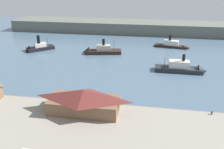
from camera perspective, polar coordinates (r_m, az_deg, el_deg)
ground_plane at (r=83.82m, az=-3.13°, el=-6.12°), size 320.00×320.00×0.00m
quay_promenade at (r=65.61m, az=-7.40°, el=-14.71°), size 110.00×36.00×1.20m
seawall_edge at (r=80.51m, az=-3.69°, el=-7.02°), size 110.00×0.80×1.00m
ferry_shed_east_terminal at (r=73.94m, az=-6.66°, el=-6.12°), size 21.63×10.18×7.21m
mooring_post_center_west at (r=79.35m, az=22.53°, el=-8.39°), size 0.44×0.44×0.90m
mooring_post_east at (r=83.63m, az=-14.46°, el=-5.66°), size 0.44×0.44×0.90m
ferry_departing_north at (r=112.07m, az=16.71°, el=1.41°), size 22.75×6.43×9.84m
ferry_moored_west at (r=145.19m, az=-17.26°, el=6.03°), size 15.77×15.01×10.19m
ferry_outer_harbor at (r=133.54m, az=-3.07°, el=5.64°), size 21.74×9.81×10.01m
ferry_approaching_east at (r=149.34m, az=14.62°, el=6.71°), size 21.21×8.23×8.78m
far_headland at (r=186.04m, az=4.27°, el=11.20°), size 180.00×24.00×8.00m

